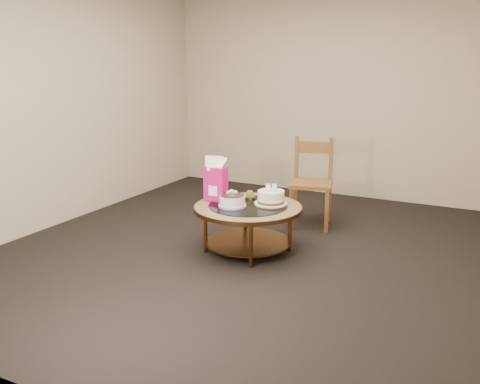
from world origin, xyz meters
The scene contains 8 objects.
ground centered at (0.00, 0.00, 0.00)m, with size 5.00×5.00×0.00m, color black.
room_walls centered at (0.00, 0.00, 1.54)m, with size 4.52×5.02×2.61m.
coffee_table centered at (0.00, 0.00, 0.38)m, with size 1.02×1.02×0.46m.
decorated_cake centered at (-0.11, -0.10, 0.51)m, with size 0.26×0.26×0.15m.
cream_cake centered at (0.17, 0.14, 0.52)m, with size 0.31×0.31×0.20m.
gift_bag centered at (-0.35, 0.02, 0.67)m, with size 0.21×0.16×0.42m.
pillar_candle centered at (-0.10, 0.23, 0.48)m, with size 0.11×0.11×0.08m.
dining_chair centered at (0.24, 1.07, 0.48)m, with size 0.53×0.53×0.95m.
Camera 1 is at (2.12, -4.30, 1.82)m, focal length 40.00 mm.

